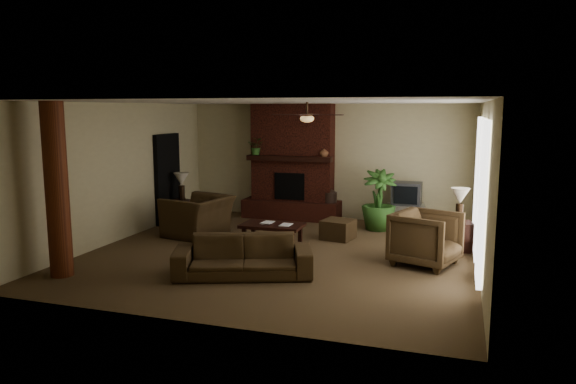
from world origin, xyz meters
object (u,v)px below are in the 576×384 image
(floor_vase, at_px, (330,203))
(side_table_left, at_px, (180,212))
(log_column, at_px, (57,190))
(armchair_left, at_px, (198,209))
(tv_stand, at_px, (406,215))
(sofa, at_px, (243,250))
(coffee_table, at_px, (272,227))
(side_table_right, at_px, (458,236))
(lamp_right, at_px, (460,199))
(ottoman, at_px, (338,229))
(lamp_left, at_px, (181,181))
(armchair_right, at_px, (426,236))
(floor_plant, at_px, (378,213))

(floor_vase, distance_m, side_table_left, 3.57)
(log_column, height_order, armchair_left, log_column)
(tv_stand, bearing_deg, sofa, -120.82)
(tv_stand, relative_size, side_table_left, 1.55)
(sofa, relative_size, coffee_table, 1.84)
(log_column, height_order, side_table_right, log_column)
(lamp_right, bearing_deg, ottoman, 175.88)
(coffee_table, distance_m, tv_stand, 3.52)
(coffee_table, bearing_deg, log_column, -131.91)
(side_table_left, bearing_deg, tv_stand, 14.68)
(coffee_table, relative_size, ottoman, 2.00)
(armchair_left, height_order, side_table_right, armchair_left)
(lamp_left, relative_size, side_table_right, 1.18)
(floor_vase, relative_size, lamp_left, 1.18)
(armchair_right, xyz_separation_m, side_table_left, (-5.75, 1.77, -0.24))
(log_column, relative_size, lamp_left, 4.31)
(armchair_left, distance_m, floor_plant, 3.98)
(tv_stand, height_order, side_table_left, side_table_left)
(floor_plant, relative_size, side_table_left, 2.45)
(coffee_table, relative_size, tv_stand, 1.41)
(tv_stand, distance_m, side_table_right, 2.22)
(armchair_right, xyz_separation_m, side_table_right, (0.53, 1.22, -0.24))
(floor_vase, bearing_deg, lamp_left, -157.74)
(floor_plant, bearing_deg, armchair_left, -154.40)
(sofa, relative_size, lamp_right, 3.39)
(lamp_left, bearing_deg, side_table_right, -5.32)
(armchair_left, bearing_deg, sofa, 51.39)
(lamp_left, xyz_separation_m, lamp_right, (6.24, -0.58, 0.00))
(ottoman, xyz_separation_m, floor_plant, (0.67, 1.11, 0.18))
(armchair_left, relative_size, side_table_right, 2.34)
(tv_stand, distance_m, floor_plant, 0.81)
(tv_stand, height_order, floor_plant, floor_plant)
(side_table_right, bearing_deg, side_table_left, 175.01)
(armchair_left, distance_m, tv_stand, 4.74)
(armchair_left, bearing_deg, lamp_left, -126.45)
(log_column, bearing_deg, coffee_table, 48.09)
(ottoman, relative_size, floor_plant, 0.45)
(log_column, xyz_separation_m, lamp_right, (6.10, 3.64, -0.40))
(log_column, xyz_separation_m, sofa, (2.80, 0.90, -0.97))
(sofa, height_order, lamp_right, lamp_right)
(log_column, distance_m, armchair_right, 6.14)
(side_table_left, distance_m, lamp_right, 6.34)
(sofa, distance_m, floor_plant, 4.33)
(floor_plant, distance_m, lamp_right, 2.23)
(side_table_left, bearing_deg, lamp_left, 43.09)
(ottoman, distance_m, side_table_left, 3.91)
(armchair_right, bearing_deg, floor_vase, 57.09)
(coffee_table, relative_size, lamp_right, 1.85)
(floor_plant, distance_m, lamp_left, 4.62)
(sofa, xyz_separation_m, floor_plant, (1.58, 4.03, -0.05))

